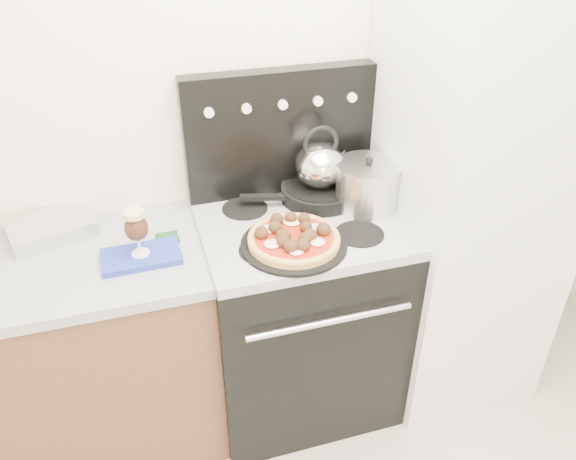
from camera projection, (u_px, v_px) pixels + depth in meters
name	position (u px, v px, depth m)	size (l,w,h in m)	color
room_shell	(391.00, 302.00, 1.22)	(3.52, 3.01, 2.52)	beige
base_cabinet	(22.00, 371.00, 2.14)	(1.45, 0.60, 0.86)	brown
stove_body	(299.00, 317.00, 2.39)	(0.76, 0.65, 0.88)	black
cooktop	(300.00, 226.00, 2.14)	(0.76, 0.65, 0.04)	#ADADB2
backguard	(280.00, 132.00, 2.21)	(0.76, 0.08, 0.50)	black
fridge	(467.00, 192.00, 2.26)	(0.64, 0.68, 1.90)	silver
foil_sheet	(51.00, 227.00, 2.07)	(0.30, 0.22, 0.06)	white
oven_mitt	(141.00, 257.00, 1.95)	(0.27, 0.16, 0.02)	#2235A7
beer_glass	(137.00, 233.00, 1.89)	(0.08, 0.08, 0.18)	#371C10
pizza_pan	(294.00, 244.00, 1.99)	(0.38, 0.38, 0.01)	black
pizza	(294.00, 237.00, 1.97)	(0.33, 0.33, 0.05)	#E49D4B
skillet	(319.00, 192.00, 2.26)	(0.31, 0.31, 0.06)	black
tea_kettle	(320.00, 162.00, 2.19)	(0.20, 0.20, 0.22)	white
stock_pot	(367.00, 187.00, 2.17)	(0.24, 0.24, 0.18)	silver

